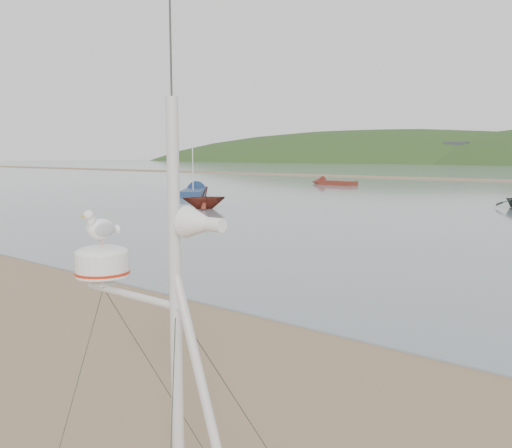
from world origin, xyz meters
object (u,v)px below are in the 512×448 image
Objects in this scene: boat_red at (204,187)px; sailboat_blue_near at (196,191)px; mast_rig at (169,435)px; dinghy_red_far at (327,182)px.

sailboat_blue_near is (-9.42, 8.53, -1.07)m from boat_red.
mast_rig is at bearing -44.83° from sailboat_blue_near.
mast_rig reaches higher than boat_red.
dinghy_red_far is 20.11m from sailboat_blue_near.
dinghy_red_far is at bearing 87.58° from sailboat_blue_near.
sailboat_blue_near is (-30.24, 30.06, -0.83)m from mast_rig.
sailboat_blue_near is at bearing 135.17° from mast_rig.
boat_red is 29.89m from dinghy_red_far.
dinghy_red_far is 0.85× the size of sailboat_blue_near.
boat_red is 12.75m from sailboat_blue_near.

